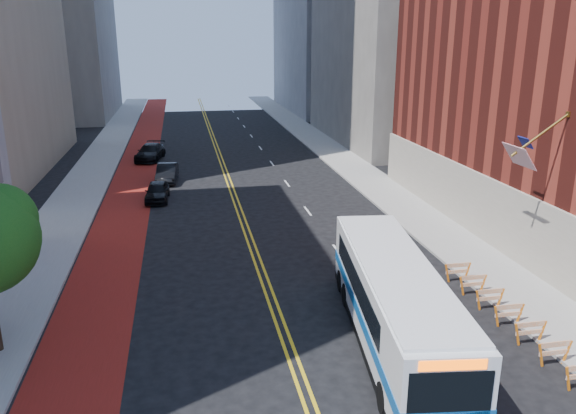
# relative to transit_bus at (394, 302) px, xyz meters

# --- Properties ---
(ground) EXTENTS (160.00, 160.00, 0.00)m
(ground) POSITION_rel_transit_bus_xyz_m (-4.15, -3.74, -1.85)
(ground) COLOR black
(ground) RESTS_ON ground
(sidewalk_left) EXTENTS (4.00, 140.00, 0.15)m
(sidewalk_left) POSITION_rel_transit_bus_xyz_m (-16.15, 26.26, -1.78)
(sidewalk_left) COLOR gray
(sidewalk_left) RESTS_ON ground
(sidewalk_right) EXTENTS (4.00, 140.00, 0.15)m
(sidewalk_right) POSITION_rel_transit_bus_xyz_m (7.85, 26.26, -1.78)
(sidewalk_right) COLOR gray
(sidewalk_right) RESTS_ON ground
(bus_lane_paint) EXTENTS (3.60, 140.00, 0.01)m
(bus_lane_paint) POSITION_rel_transit_bus_xyz_m (-12.25, 26.26, -1.85)
(bus_lane_paint) COLOR maroon
(bus_lane_paint) RESTS_ON ground
(center_line_inner) EXTENTS (0.14, 140.00, 0.01)m
(center_line_inner) POSITION_rel_transit_bus_xyz_m (-4.33, 26.26, -1.85)
(center_line_inner) COLOR gold
(center_line_inner) RESTS_ON ground
(center_line_outer) EXTENTS (0.14, 140.00, 0.01)m
(center_line_outer) POSITION_rel_transit_bus_xyz_m (-3.97, 26.26, -1.85)
(center_line_outer) COLOR gold
(center_line_outer) RESTS_ON ground
(lane_dashes) EXTENTS (0.14, 98.20, 0.01)m
(lane_dashes) POSITION_rel_transit_bus_xyz_m (0.65, 34.26, -1.85)
(lane_dashes) COLOR silver
(lane_dashes) RESTS_ON ground
(construction_barriers) EXTENTS (1.42, 10.91, 1.00)m
(construction_barriers) POSITION_rel_transit_bus_xyz_m (5.45, -0.32, -1.18)
(construction_barriers) COLOR orange
(construction_barriers) RESTS_ON ground
(transit_bus) EXTENTS (4.47, 13.17, 3.55)m
(transit_bus) POSITION_rel_transit_bus_xyz_m (0.00, 0.00, 0.00)
(transit_bus) COLOR silver
(transit_bus) RESTS_ON ground
(car_a) EXTENTS (1.90, 4.24, 1.42)m
(car_a) POSITION_rel_transit_bus_xyz_m (-9.98, 23.07, -1.14)
(car_a) COLOR black
(car_a) RESTS_ON ground
(car_b) EXTENTS (1.96, 4.69, 1.51)m
(car_b) POSITION_rel_transit_bus_xyz_m (-9.31, 28.82, -1.10)
(car_b) COLOR black
(car_b) RESTS_ON ground
(car_c) EXTENTS (3.28, 5.77, 1.58)m
(car_c) POSITION_rel_transit_bus_xyz_m (-11.12, 38.12, -1.07)
(car_c) COLOR black
(car_c) RESTS_ON ground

